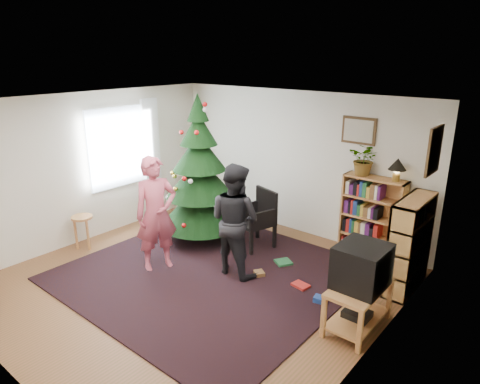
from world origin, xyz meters
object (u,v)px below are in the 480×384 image
Objects in this scene: picture_right at (434,151)px; crt_tv at (362,266)px; person_by_chair at (235,220)px; bookshelf_back at (372,217)px; table_lamp at (397,166)px; armchair at (259,216)px; person_standing at (156,214)px; picture_back at (359,131)px; tv_stand at (358,303)px; stool at (83,223)px; potted_plant at (365,159)px; christmas_tree at (200,181)px; bookshelf_right at (410,243)px.

crt_tv is (-0.26, -1.29, -1.15)m from picture_right.
bookshelf_back is at bearing -126.21° from person_by_chair.
table_lamp is (-0.63, 0.59, -0.42)m from picture_right.
person_standing is (-0.68, -1.58, 0.34)m from armchair.
crt_tv is at bearing -70.38° from bookshelf_back.
picture_back is 0.82m from table_lamp.
table_lamp reaches higher than tv_stand.
bookshelf_back is 4.65m from stool.
picture_right is 3.83m from person_standing.
armchair is 1.92m from potted_plant.
tv_stand is 0.48m from crt_tv.
christmas_tree reaches higher than bookshelf_right.
picture_back reaches higher than potted_plant.
picture_right is 0.46× the size of bookshelf_right.
christmas_tree is 1.20m from person_standing.
bookshelf_right is 1.34× the size of armchair.
picture_right is 2.76m from person_by_chair.
picture_back reaches higher than tv_stand.
picture_back is 0.32× the size of person_standing.
armchair is at bearing -153.36° from bookshelf_back.
armchair reaches higher than tv_stand.
picture_back is 0.47m from potted_plant.
picture_back is at bearing 169.05° from table_lamp.
table_lamp is at bearing 0.00° from bookshelf_back.
crt_tv is at bearing 176.93° from person_by_chair.
picture_back is at bearing -115.24° from person_by_chair.
table_lamp is at bearing 101.13° from crt_tv.
bookshelf_right is 5.02m from stool.
bookshelf_back is at bearing 109.62° from crt_tv.
picture_back reaches higher than bookshelf_back.
picture_back is 0.92× the size of picture_right.
person_standing is at bearing 32.52° from person_by_chair.
stool is (-3.35, -2.87, -1.51)m from picture_back.
table_lamp is at bearing 0.00° from potted_plant.
crt_tv is at bearing -180.00° from tv_stand.
crt_tv is (1.07, -2.01, -1.15)m from picture_back.
person_standing is (-2.28, -2.38, 0.19)m from bookshelf_back.
picture_back is 2.09m from armchair.
christmas_tree is 2.83m from bookshelf_back.
stool is (-4.68, -2.15, -1.51)m from picture_right.
bookshelf_back reaches higher than stool.
picture_back is 4.66m from stool.
bookshelf_right is at bearing 25.13° from stool.
christmas_tree reaches higher than table_lamp.
crt_tv reaches higher than stool.
picture_right is at bearing -43.26° from table_lamp.
crt_tv is 2.99m from person_standing.
christmas_tree is 3.27m from crt_tv.
potted_plant is 0.50m from table_lamp.
picture_back is 0.22× the size of christmas_tree.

